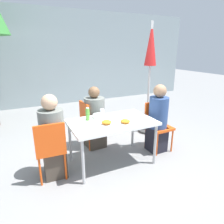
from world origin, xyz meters
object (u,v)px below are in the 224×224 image
object	(u,v)px
chair_left	(50,146)
person_left	(53,139)
chair_right	(157,122)
chair_far	(90,121)
person_right	(158,120)
salad_bowl	(98,116)
person_far	(95,120)
drinking_cup	(102,112)
bottle	(88,114)
closed_umbrella	(150,57)

from	to	relation	value
chair_left	person_left	distance (m)	0.11
chair_left	chair_right	xyz separation A→B (m)	(1.93, 0.13, 0.00)
chair_right	chair_far	size ratio (longest dim) A/B	1.00
person_right	salad_bowl	distance (m)	1.09
person_far	drinking_cup	bearing A→B (deg)	-0.54
person_right	person_left	bearing A→B (deg)	-1.60
chair_right	chair_far	distance (m)	1.24
person_right	chair_far	world-z (taller)	person_right
chair_far	chair_right	bearing A→B (deg)	57.08
chair_left	salad_bowl	distance (m)	0.91
chair_far	salad_bowl	distance (m)	0.51
person_right	chair_left	bearing A→B (deg)	0.80
person_right	person_far	xyz separation A→B (m)	(-0.95, 0.64, -0.05)
bottle	salad_bowl	xyz separation A→B (m)	(0.19, 0.04, -0.07)
person_left	person_far	size ratio (longest dim) A/B	1.06
chair_far	person_far	size ratio (longest dim) A/B	0.76
person_far	bottle	size ratio (longest dim) A/B	5.55
person_right	salad_bowl	bearing A→B (deg)	-13.33
chair_far	person_far	world-z (taller)	person_far
person_far	bottle	xyz separation A→B (m)	(-0.28, -0.45, 0.28)
chair_right	person_far	size ratio (longest dim) A/B	0.76
chair_far	closed_umbrella	world-z (taller)	closed_umbrella
person_left	bottle	size ratio (longest dim) A/B	5.88
chair_far	bottle	distance (m)	0.61
chair_left	drinking_cup	size ratio (longest dim) A/B	8.15
person_far	salad_bowl	size ratio (longest dim) A/B	6.90
chair_right	closed_umbrella	distance (m)	1.36
chair_far	salad_bowl	xyz separation A→B (m)	(-0.01, -0.45, 0.23)
chair_left	closed_umbrella	xyz separation A→B (m)	(2.22, 0.84, 1.13)
chair_left	person_far	world-z (taller)	person_far
salad_bowl	bottle	bearing A→B (deg)	-168.51
person_left	closed_umbrella	world-z (taller)	closed_umbrella
closed_umbrella	bottle	size ratio (longest dim) A/B	11.06
person_right	person_far	distance (m)	1.15
bottle	drinking_cup	size ratio (longest dim) A/B	1.94
person_right	person_far	bearing A→B (deg)	-34.64
person_left	salad_bowl	bearing A→B (deg)	17.36
chair_right	drinking_cup	size ratio (longest dim) A/B	8.15
closed_umbrella	drinking_cup	bearing A→B (deg)	-159.97
person_far	person_right	bearing A→B (deg)	52.31
chair_far	drinking_cup	bearing A→B (deg)	11.77
chair_far	chair_left	bearing A→B (deg)	-52.50
person_left	person_far	bearing A→B (deg)	37.73
person_far	salad_bowl	distance (m)	0.47
chair_left	person_far	size ratio (longest dim) A/B	0.76
salad_bowl	person_left	bearing A→B (deg)	-165.13
chair_right	closed_umbrella	xyz separation A→B (m)	(0.29, 0.71, 1.13)
closed_umbrella	person_far	bearing A→B (deg)	-173.50
chair_right	person_right	xyz separation A→B (m)	(-0.05, -0.08, 0.07)
chair_far	salad_bowl	bearing A→B (deg)	-4.92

